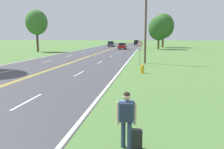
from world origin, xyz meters
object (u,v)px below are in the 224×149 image
Objects in this scene: car_black_van_mid_far at (137,42)px; hitchhiker_person at (126,115)px; suitcase at (135,140)px; tree_behind_sign at (159,28)px; tree_left_verge at (163,26)px; tree_mid_treeline at (37,22)px; traffic_sign at (140,47)px; car_dark_grey_van_mid_near at (111,44)px; car_red_suv_approaching at (122,46)px; fire_hydrant at (142,69)px.

hitchhiker_person is at bearing 2.06° from car_black_van_mid_far.
tree_behind_sign is (3.01, 54.75, 4.90)m from suitcase.
hitchhiker_person is 66.57m from tree_left_verge.
car_black_van_mid_far is (18.77, 43.58, -5.07)m from tree_mid_treeline.
tree_behind_sign is at bearing -6.86° from suitcase.
suitcase is 0.14× the size of car_black_van_mid_far.
traffic_sign reaches higher than car_dark_grey_van_mid_near.
suitcase is at bearing -88.47° from traffic_sign.
suitcase is 0.23× the size of traffic_sign.
suitcase is at bearing -94.10° from tree_left_verge.
hitchhiker_person reaches higher than suitcase.
car_dark_grey_van_mid_near is at bearing -159.92° from car_red_suv_approaching.
tree_mid_treeline is at bearing 136.03° from traffic_sign.
tree_mid_treeline is at bearing 24.84° from hitchhiker_person.
tree_behind_sign is 29.07m from tree_mid_treeline.
car_dark_grey_van_mid_near is 18.47m from car_black_van_mid_far.
hitchhiker_person is 68.47m from car_dark_grey_van_mid_near.
hitchhiker_person is 55.05m from tree_behind_sign.
car_black_van_mid_far is at bearing -1.13° from suitcase.
suitcase is 47.17m from tree_mid_treeline.
suitcase is 0.08× the size of tree_behind_sign.
hitchhiker_person is 2.70× the size of suitcase.
suitcase is at bearing -61.14° from tree_mid_treeline.
tree_mid_treeline is at bearing 154.17° from car_dark_grey_van_mid_near.
car_dark_grey_van_mid_near is at bearing 5.54° from suitcase.
tree_left_verge reaches higher than suitcase.
car_black_van_mid_far reaches higher than fire_hydrant.
tree_behind_sign is at bearing 85.59° from fire_hydrant.
tree_left_verge is at bearing 81.33° from tree_behind_sign.
tree_left_verge is at bearing -8.04° from hitchhiker_person.
fire_hydrant is at bearing 2.66° from car_black_van_mid_far.
tree_behind_sign is (3.12, 40.52, 4.80)m from fire_hydrant.
car_dark_grey_van_mid_near is (-10.76, 67.62, -0.12)m from hitchhiker_person.
tree_mid_treeline is at bearing -52.74° from car_red_suv_approaching.
tree_behind_sign is 1.80× the size of car_black_van_mid_far.
traffic_sign reaches higher than suitcase.
car_dark_grey_van_mid_near is at bearing 137.56° from tree_behind_sign.
traffic_sign is (-0.27, 19.76, 1.00)m from hitchhiker_person.
hitchhiker_person is at bearing 6.33° from car_red_suv_approaching.
car_dark_grey_van_mid_near reaches higher than suitcase.
car_dark_grey_van_mid_near is 0.90× the size of car_black_van_mid_far.
hitchhiker_person is 0.62× the size of traffic_sign.
tree_behind_sign reaches higher than car_red_suv_approaching.
traffic_sign is at bearing 94.29° from fire_hydrant.
car_black_van_mid_far is (-3.30, 64.87, -1.04)m from traffic_sign.
tree_left_verge is 2.19× the size of car_red_suv_approaching.
suitcase is 0.06× the size of tree_left_verge.
hitchhiker_person is at bearing -89.21° from traffic_sign.
tree_left_verge is (4.86, 51.91, 5.81)m from fire_hydrant.
traffic_sign is 0.33× the size of tree_behind_sign.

